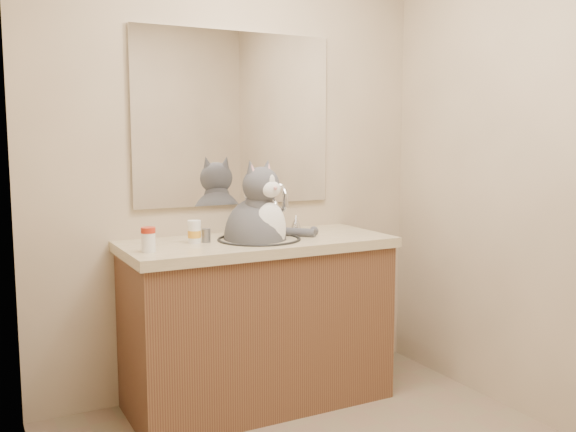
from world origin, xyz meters
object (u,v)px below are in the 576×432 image
object	(u,v)px
grey_canister	(206,236)
pill_bottle_orange	(194,232)
cat	(257,232)
pill_bottle_redcap	(148,240)

from	to	relation	value
grey_canister	pill_bottle_orange	bearing A→B (deg)	173.67
pill_bottle_orange	grey_canister	size ratio (longest dim) A/B	1.64
cat	grey_canister	bearing A→B (deg)	155.83
cat	pill_bottle_orange	distance (m)	0.32
pill_bottle_orange	cat	bearing A→B (deg)	-7.29
pill_bottle_redcap	pill_bottle_orange	bearing A→B (deg)	26.87
pill_bottle_redcap	grey_canister	bearing A→B (deg)	21.54
cat	pill_bottle_orange	size ratio (longest dim) A/B	5.58
pill_bottle_orange	grey_canister	world-z (taller)	pill_bottle_orange
pill_bottle_redcap	pill_bottle_orange	distance (m)	0.29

